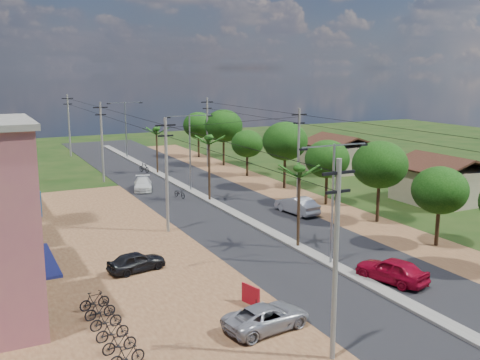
% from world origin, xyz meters
% --- Properties ---
extents(ground, '(160.00, 160.00, 0.00)m').
position_xyz_m(ground, '(0.00, 0.00, 0.00)').
color(ground, black).
rests_on(ground, ground).
extents(road, '(12.00, 110.00, 0.04)m').
position_xyz_m(road, '(0.00, 15.00, 0.02)').
color(road, black).
rests_on(road, ground).
extents(median, '(1.00, 90.00, 0.18)m').
position_xyz_m(median, '(0.00, 18.00, 0.09)').
color(median, '#605E56').
rests_on(median, ground).
extents(dirt_lot_west, '(18.00, 46.00, 0.04)m').
position_xyz_m(dirt_lot_west, '(-15.00, 8.00, 0.02)').
color(dirt_lot_west, brown).
rests_on(dirt_lot_west, ground).
extents(dirt_shoulder_east, '(5.00, 90.00, 0.03)m').
position_xyz_m(dirt_shoulder_east, '(8.50, 15.00, 0.01)').
color(dirt_shoulder_east, brown).
rests_on(dirt_shoulder_east, ground).
extents(house_east_near, '(7.60, 7.50, 4.60)m').
position_xyz_m(house_east_near, '(20.00, 10.00, 2.39)').
color(house_east_near, gray).
rests_on(house_east_near, ground).
extents(house_east_far, '(7.60, 7.50, 4.60)m').
position_xyz_m(house_east_far, '(21.00, 28.00, 2.39)').
color(house_east_far, gray).
rests_on(house_east_far, ground).
extents(tree_east_b, '(4.00, 4.00, 5.83)m').
position_xyz_m(tree_east_b, '(9.30, 0.00, 4.11)').
color(tree_east_b, black).
rests_on(tree_east_b, ground).
extents(tree_east_c, '(4.60, 4.60, 6.83)m').
position_xyz_m(tree_east_c, '(9.70, 7.00, 4.86)').
color(tree_east_c, black).
rests_on(tree_east_c, ground).
extents(tree_east_d, '(4.20, 4.20, 6.13)m').
position_xyz_m(tree_east_d, '(9.40, 14.00, 4.34)').
color(tree_east_d, black).
rests_on(tree_east_d, ground).
extents(tree_east_e, '(4.80, 4.80, 7.14)m').
position_xyz_m(tree_east_e, '(9.60, 22.00, 5.09)').
color(tree_east_e, black).
rests_on(tree_east_e, ground).
extents(tree_east_f, '(3.80, 3.80, 5.52)m').
position_xyz_m(tree_east_f, '(9.20, 30.00, 3.89)').
color(tree_east_f, black).
rests_on(tree_east_f, ground).
extents(tree_east_g, '(5.00, 5.00, 7.38)m').
position_xyz_m(tree_east_g, '(9.80, 38.00, 5.24)').
color(tree_east_g, black).
rests_on(tree_east_g, ground).
extents(tree_east_h, '(4.40, 4.40, 6.52)m').
position_xyz_m(tree_east_h, '(9.50, 46.00, 4.64)').
color(tree_east_h, black).
rests_on(tree_east_h, ground).
extents(palm_median_near, '(2.00, 2.00, 6.15)m').
position_xyz_m(palm_median_near, '(0.00, 4.00, 5.54)').
color(palm_median_near, black).
rests_on(palm_median_near, ground).
extents(palm_median_mid, '(2.00, 2.00, 6.55)m').
position_xyz_m(palm_median_mid, '(0.00, 20.00, 5.90)').
color(palm_median_mid, black).
rests_on(palm_median_mid, ground).
extents(palm_median_far, '(2.00, 2.00, 5.85)m').
position_xyz_m(palm_median_far, '(0.00, 36.00, 5.26)').
color(palm_median_far, black).
rests_on(palm_median_far, ground).
extents(streetlight_near, '(5.10, 0.18, 8.00)m').
position_xyz_m(streetlight_near, '(0.00, 0.00, 4.79)').
color(streetlight_near, gray).
rests_on(streetlight_near, ground).
extents(streetlight_mid, '(5.10, 0.18, 8.00)m').
position_xyz_m(streetlight_mid, '(0.00, 25.00, 4.79)').
color(streetlight_mid, gray).
rests_on(streetlight_mid, ground).
extents(streetlight_far, '(5.10, 0.18, 8.00)m').
position_xyz_m(streetlight_far, '(0.00, 50.00, 4.79)').
color(streetlight_far, gray).
rests_on(streetlight_far, ground).
extents(utility_pole_w_a, '(1.60, 0.24, 9.00)m').
position_xyz_m(utility_pole_w_a, '(-7.00, -10.00, 4.76)').
color(utility_pole_w_a, '#605E56').
rests_on(utility_pole_w_a, ground).
extents(utility_pole_w_b, '(1.60, 0.24, 9.00)m').
position_xyz_m(utility_pole_w_b, '(-7.00, 12.00, 4.76)').
color(utility_pole_w_b, '#605E56').
rests_on(utility_pole_w_b, ground).
extents(utility_pole_w_c, '(1.60, 0.24, 9.00)m').
position_xyz_m(utility_pole_w_c, '(-7.00, 34.00, 4.76)').
color(utility_pole_w_c, '#605E56').
rests_on(utility_pole_w_c, ground).
extents(utility_pole_w_d, '(1.60, 0.24, 9.00)m').
position_xyz_m(utility_pole_w_d, '(-7.00, 55.00, 4.76)').
color(utility_pole_w_d, '#605E56').
rests_on(utility_pole_w_d, ground).
extents(utility_pole_e_b, '(1.60, 0.24, 9.00)m').
position_xyz_m(utility_pole_e_b, '(7.50, 16.00, 4.76)').
color(utility_pole_e_b, '#605E56').
rests_on(utility_pole_e_b, ground).
extents(utility_pole_e_c, '(1.60, 0.24, 9.00)m').
position_xyz_m(utility_pole_e_c, '(7.50, 38.00, 4.76)').
color(utility_pole_e_c, '#605E56').
rests_on(utility_pole_e_c, ground).
extents(car_red_near, '(2.98, 4.76, 1.51)m').
position_xyz_m(car_red_near, '(1.50, -4.12, 0.76)').
color(car_red_near, maroon).
rests_on(car_red_near, ground).
extents(car_silver_mid, '(2.14, 4.81, 1.53)m').
position_xyz_m(car_silver_mid, '(5.00, 12.15, 0.77)').
color(car_silver_mid, gray).
rests_on(car_silver_mid, ground).
extents(car_white_far, '(2.98, 4.74, 1.28)m').
position_xyz_m(car_white_far, '(-4.32, 27.70, 0.64)').
color(car_white_far, silver).
rests_on(car_white_far, ground).
extents(car_parked_silver, '(4.75, 2.69, 1.25)m').
position_xyz_m(car_parked_silver, '(-8.22, -6.22, 0.63)').
color(car_parked_silver, gray).
rests_on(car_parked_silver, ground).
extents(car_parked_dark, '(3.92, 2.17, 1.26)m').
position_xyz_m(car_parked_dark, '(-11.70, 4.49, 0.63)').
color(car_parked_dark, black).
rests_on(car_parked_dark, ground).
extents(moto_rider_east, '(0.88, 1.91, 0.97)m').
position_xyz_m(moto_rider_east, '(1.20, -4.91, 0.48)').
color(moto_rider_east, black).
rests_on(moto_rider_east, ground).
extents(moto_rider_west_a, '(1.02, 1.88, 0.94)m').
position_xyz_m(moto_rider_west_a, '(-2.08, 22.65, 0.47)').
color(moto_rider_west_a, black).
rests_on(moto_rider_west_a, ground).
extents(moto_rider_west_b, '(1.15, 1.98, 1.15)m').
position_xyz_m(moto_rider_west_b, '(-1.20, 37.59, 0.57)').
color(moto_rider_west_b, black).
rests_on(moto_rider_west_b, ground).
extents(roadside_sign, '(0.45, 1.34, 1.13)m').
position_xyz_m(roadside_sign, '(-7.60, -3.30, 0.56)').
color(roadside_sign, maroon).
rests_on(roadside_sign, ground).
extents(parked_scooter_row, '(1.72, 7.23, 1.00)m').
position_xyz_m(parked_scooter_row, '(-15.31, -3.32, 0.50)').
color(parked_scooter_row, black).
rests_on(parked_scooter_row, ground).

